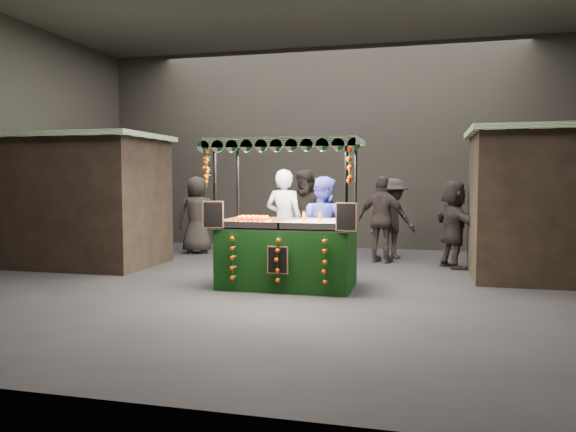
# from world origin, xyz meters

# --- Properties ---
(ground) EXTENTS (12.00, 12.00, 0.00)m
(ground) POSITION_xyz_m (0.00, 0.00, 0.00)
(ground) COLOR black
(ground) RESTS_ON ground
(market_hall) EXTENTS (12.10, 10.10, 5.05)m
(market_hall) POSITION_xyz_m (0.00, 0.00, 3.38)
(market_hall) COLOR black
(market_hall) RESTS_ON ground
(neighbour_stall_left) EXTENTS (3.00, 2.20, 2.60)m
(neighbour_stall_left) POSITION_xyz_m (-4.40, 1.00, 1.31)
(neighbour_stall_left) COLOR black
(neighbour_stall_left) RESTS_ON ground
(neighbour_stall_right) EXTENTS (3.00, 2.20, 2.60)m
(neighbour_stall_right) POSITION_xyz_m (4.40, 1.50, 1.31)
(neighbour_stall_right) COLOR black
(neighbour_stall_right) RESTS_ON ground
(juice_stall) EXTENTS (2.42, 1.43, 2.35)m
(juice_stall) POSITION_xyz_m (0.08, -0.29, 0.73)
(juice_stall) COLOR black
(juice_stall) RESTS_ON ground
(vendor_grey) EXTENTS (0.74, 0.53, 1.90)m
(vendor_grey) POSITION_xyz_m (-0.27, 0.87, 0.95)
(vendor_grey) COLOR gray
(vendor_grey) RESTS_ON ground
(vendor_blue) EXTENTS (1.05, 0.94, 1.77)m
(vendor_blue) POSITION_xyz_m (0.48, 0.60, 0.88)
(vendor_blue) COLOR navy
(vendor_blue) RESTS_ON ground
(shopper_0) EXTENTS (0.68, 0.49, 1.73)m
(shopper_0) POSITION_xyz_m (-0.10, 3.02, 0.87)
(shopper_0) COLOR black
(shopper_0) RESTS_ON ground
(shopper_1) EXTENTS (1.06, 0.90, 1.92)m
(shopper_1) POSITION_xyz_m (-0.18, 2.38, 0.96)
(shopper_1) COLOR #2E2825
(shopper_1) RESTS_ON ground
(shopper_2) EXTENTS (1.14, 0.73, 1.80)m
(shopper_2) POSITION_xyz_m (1.35, 2.71, 0.90)
(shopper_2) COLOR #292322
(shopper_2) RESTS_ON ground
(shopper_3) EXTENTS (1.28, 1.20, 1.74)m
(shopper_3) POSITION_xyz_m (1.51, 3.35, 0.87)
(shopper_3) COLOR black
(shopper_3) RESTS_ON ground
(shopper_4) EXTENTS (0.99, 0.78, 1.79)m
(shopper_4) POSITION_xyz_m (-2.94, 3.14, 0.89)
(shopper_4) COLOR black
(shopper_4) RESTS_ON ground
(shopper_5) EXTENTS (1.17, 1.64, 1.71)m
(shopper_5) POSITION_xyz_m (2.73, 2.37, 0.85)
(shopper_5) COLOR black
(shopper_5) RESTS_ON ground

